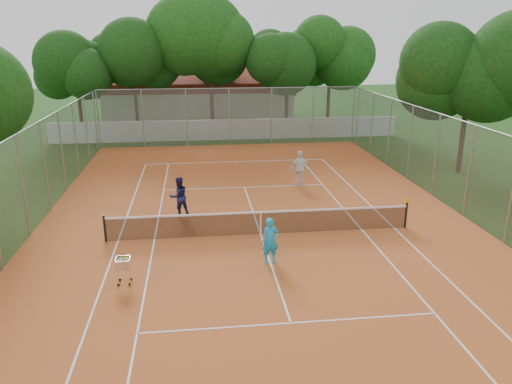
{
  "coord_description": "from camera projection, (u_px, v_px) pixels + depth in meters",
  "views": [
    {
      "loc": [
        -2.38,
        -18.07,
        7.51
      ],
      "look_at": [
        0.0,
        1.5,
        1.3
      ],
      "focal_mm": 35.0,
      "sensor_mm": 36.0,
      "label": 1
    }
  ],
  "objects": [
    {
      "name": "ball_hopper",
      "position": [
        124.0,
        270.0,
        15.61
      ],
      "size": [
        0.57,
        0.57,
        0.95
      ],
      "primitive_type": "cube",
      "rotation": [
        0.0,
        0.0,
        -0.28
      ],
      "color": "silver",
      "rests_on": "court_pad"
    },
    {
      "name": "player_far_left",
      "position": [
        179.0,
        196.0,
        21.47
      ],
      "size": [
        1.03,
        0.94,
        1.72
      ],
      "primitive_type": "imported",
      "rotation": [
        0.0,
        0.0,
        3.58
      ],
      "color": "#181C4A",
      "rests_on": "court_pad"
    },
    {
      "name": "court_pad",
      "position": [
        261.0,
        235.0,
        19.64
      ],
      "size": [
        18.0,
        34.0,
        0.02
      ],
      "primitive_type": "cube",
      "color": "#B15422",
      "rests_on": "ground"
    },
    {
      "name": "ground",
      "position": [
        261.0,
        235.0,
        19.64
      ],
      "size": [
        120.0,
        120.0,
        0.0
      ],
      "primitive_type": "plane",
      "color": "#163A10",
      "rests_on": "ground"
    },
    {
      "name": "tropical_trees",
      "position": [
        224.0,
        69.0,
        38.97
      ],
      "size": [
        29.0,
        19.0,
        10.0
      ],
      "primitive_type": "cube",
      "color": "black",
      "rests_on": "ground"
    },
    {
      "name": "player_far_right",
      "position": [
        300.0,
        169.0,
        25.59
      ],
      "size": [
        1.11,
        0.48,
        1.88
      ],
      "primitive_type": "imported",
      "rotation": [
        0.0,
        0.0,
        3.13
      ],
      "color": "white",
      "rests_on": "court_pad"
    },
    {
      "name": "court_lines",
      "position": [
        261.0,
        234.0,
        19.64
      ],
      "size": [
        10.98,
        23.78,
        0.01
      ],
      "primitive_type": "cube",
      "color": "white",
      "rests_on": "court_pad"
    },
    {
      "name": "boundary_wall",
      "position": [
        228.0,
        130.0,
        37.41
      ],
      "size": [
        26.0,
        0.3,
        1.5
      ],
      "primitive_type": "cube",
      "color": "silver",
      "rests_on": "ground"
    },
    {
      "name": "tennis_net",
      "position": [
        261.0,
        223.0,
        19.49
      ],
      "size": [
        11.88,
        0.1,
        0.98
      ],
      "primitive_type": "cube",
      "color": "black",
      "rests_on": "court_pad"
    },
    {
      "name": "player_near",
      "position": [
        271.0,
        241.0,
        16.97
      ],
      "size": [
        0.63,
        0.46,
        1.61
      ],
      "primitive_type": "imported",
      "rotation": [
        0.0,
        0.0,
        0.13
      ],
      "color": "#199CD5",
      "rests_on": "court_pad"
    },
    {
      "name": "clubhouse",
      "position": [
        199.0,
        95.0,
        46.21
      ],
      "size": [
        16.4,
        9.0,
        4.4
      ],
      "primitive_type": "cube",
      "color": "beige",
      "rests_on": "ground"
    },
    {
      "name": "perimeter_fence",
      "position": [
        261.0,
        186.0,
        19.04
      ],
      "size": [
        18.0,
        34.0,
        4.0
      ],
      "primitive_type": "cube",
      "color": "slate",
      "rests_on": "ground"
    }
  ]
}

